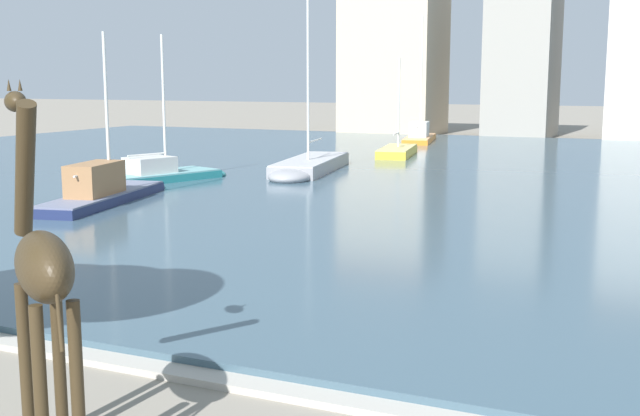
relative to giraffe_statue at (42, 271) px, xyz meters
The scene contains 10 objects.
harbor_water 30.22m from the giraffe_statue, 88.17° to the left, with size 86.30×53.76×0.25m, color #3D5666.
quay_edge_coping 3.95m from the giraffe_statue, 72.12° to the left, with size 86.30×0.50×0.12m, color #ADA89E.
giraffe_statue is the anchor object (origin of this frame).
sailboat_teal 26.65m from the giraffe_statue, 121.87° to the left, with size 4.16×6.82×6.77m.
sailboat_orange 50.45m from the giraffe_statue, 101.53° to the left, with size 3.30×8.45×9.40m.
sailboat_yellow 39.33m from the giraffe_statue, 101.93° to the left, with size 2.78×6.55×6.05m.
sailboat_grey 29.34m from the giraffe_statue, 108.52° to the left, with size 3.64×9.25×8.57m.
sailboat_navy 20.51m from the giraffe_statue, 126.86° to the left, with size 3.28×8.67×6.53m.
townhouse_tall_gabled 61.72m from the giraffe_statue, 104.70° to the left, with size 8.15×7.49×12.71m.
townhouse_narrow_midrow 60.75m from the giraffe_statue, 94.44° to the left, with size 5.35×7.76×13.03m.
Camera 1 is at (6.04, -1.43, 4.80)m, focal length 44.34 mm.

